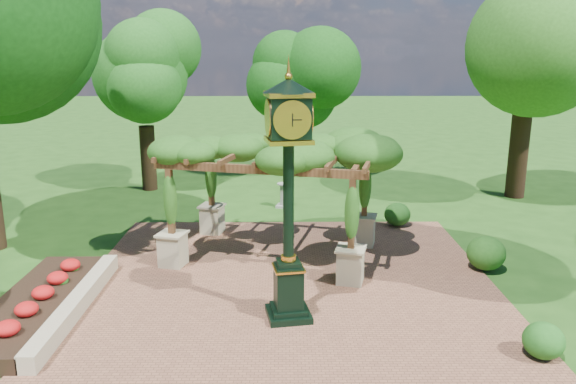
{
  "coord_description": "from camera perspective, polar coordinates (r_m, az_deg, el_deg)",
  "views": [
    {
      "loc": [
        -0.11,
        -10.72,
        5.54
      ],
      "look_at": [
        0.0,
        2.5,
        2.2
      ],
      "focal_mm": 35.0,
      "sensor_mm": 36.0,
      "label": 1
    }
  ],
  "objects": [
    {
      "name": "ground",
      "position": [
        12.07,
        0.1,
        -13.15
      ],
      "size": [
        120.0,
        120.0,
        0.0
      ],
      "primitive_type": "plane",
      "color": "#1E4714",
      "rests_on": "ground"
    },
    {
      "name": "brick_plaza",
      "position": [
        12.95,
        0.05,
        -11.04
      ],
      "size": [
        10.0,
        12.0,
        0.04
      ],
      "primitive_type": "cube",
      "color": "brown",
      "rests_on": "ground"
    },
    {
      "name": "border_wall",
      "position": [
        13.21,
        -20.67,
        -10.63
      ],
      "size": [
        0.35,
        5.0,
        0.4
      ],
      "primitive_type": "cube",
      "color": "#C6B793",
      "rests_on": "ground"
    },
    {
      "name": "flower_bed",
      "position": [
        13.55,
        -24.29,
        -10.46
      ],
      "size": [
        1.5,
        5.0,
        0.36
      ],
      "primitive_type": "cube",
      "color": "red",
      "rests_on": "ground"
    },
    {
      "name": "pedestal_clock",
      "position": [
        11.2,
        0.05,
        1.3
      ],
      "size": [
        1.16,
        1.16,
        5.1
      ],
      "rotation": [
        0.0,
        0.0,
        0.17
      ],
      "color": "black",
      "rests_on": "brick_plaza"
    },
    {
      "name": "pergola",
      "position": [
        14.95,
        -1.59,
        3.64
      ],
      "size": [
        6.1,
        4.63,
        3.42
      ],
      "rotation": [
        0.0,
        0.0,
        -0.25
      ],
      "color": "tan",
      "rests_on": "brick_plaza"
    },
    {
      "name": "sundial",
      "position": [
        20.34,
        -0.45,
        -0.48
      ],
      "size": [
        0.59,
        0.59,
        0.89
      ],
      "rotation": [
        0.0,
        0.0,
        -0.22
      ],
      "color": "gray",
      "rests_on": "ground"
    },
    {
      "name": "shrub_front",
      "position": [
        11.63,
        24.53,
        -13.56
      ],
      "size": [
        0.92,
        0.92,
        0.68
      ],
      "primitive_type": "ellipsoid",
      "rotation": [
        0.0,
        0.0,
        0.25
      ],
      "color": "#1E5819",
      "rests_on": "brick_plaza"
    },
    {
      "name": "shrub_mid",
      "position": [
        15.38,
        19.49,
        -5.88
      ],
      "size": [
        1.01,
        1.01,
        0.88
      ],
      "primitive_type": "ellipsoid",
      "rotation": [
        0.0,
        0.0,
        0.03
      ],
      "color": "#225417",
      "rests_on": "brick_plaza"
    },
    {
      "name": "shrub_back",
      "position": [
        18.41,
        11.05,
        -2.24
      ],
      "size": [
        0.92,
        0.92,
        0.75
      ],
      "primitive_type": "ellipsoid",
      "rotation": [
        0.0,
        0.0,
        -0.1
      ],
      "color": "#215619",
      "rests_on": "brick_plaza"
    },
    {
      "name": "tree_west_far",
      "position": [
        23.11,
        -14.51,
        11.43
      ],
      "size": [
        3.37,
        3.37,
        6.73
      ],
      "color": "black",
      "rests_on": "ground"
    },
    {
      "name": "tree_north",
      "position": [
        25.16,
        1.17,
        11.88
      ],
      "size": [
        3.45,
        3.45,
        6.62
      ],
      "color": "#351F15",
      "rests_on": "ground"
    },
    {
      "name": "tree_east_far",
      "position": [
        23.01,
        23.56,
        15.92
      ],
      "size": [
        4.59,
        4.59,
        9.75
      ],
      "color": "#301D12",
      "rests_on": "ground"
    }
  ]
}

